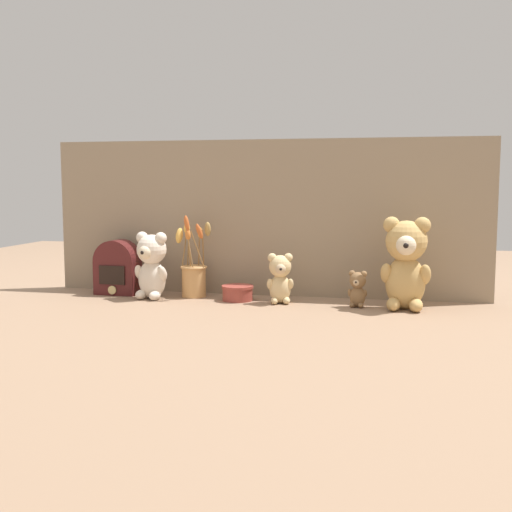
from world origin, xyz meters
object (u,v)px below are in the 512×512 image
object	(u,v)px
teddy_bear_small	(280,277)
flower_vase	(194,273)
teddy_bear_large	(406,262)
decorative_tin_tall	(238,293)
vintage_radio	(118,268)
teddy_bear_medium	(151,264)
teddy_bear_tiny	(358,288)

from	to	relation	value
teddy_bear_small	flower_vase	world-z (taller)	flower_vase
teddy_bear_large	decorative_tin_tall	size ratio (longest dim) A/B	2.70
teddy_bear_small	vintage_radio	bearing A→B (deg)	174.77
teddy_bear_medium	teddy_bear_small	bearing A→B (deg)	1.03
teddy_bear_small	decorative_tin_tall	distance (m)	0.17
teddy_bear_small	teddy_bear_large	bearing A→B (deg)	-2.69
teddy_bear_medium	vintage_radio	world-z (taller)	teddy_bear_medium
flower_vase	vintage_radio	distance (m)	0.30
teddy_bear_tiny	vintage_radio	xyz separation A→B (m)	(-0.89, 0.07, 0.03)
teddy_bear_large	decorative_tin_tall	xyz separation A→B (m)	(-0.57, 0.04, -0.13)
teddy_bear_large	flower_vase	bearing A→B (deg)	173.99
decorative_tin_tall	teddy_bear_small	bearing A→B (deg)	-7.86
teddy_bear_small	vintage_radio	distance (m)	0.63
teddy_bear_large	flower_vase	world-z (taller)	teddy_bear_large
flower_vase	teddy_bear_medium	bearing A→B (deg)	-153.51
teddy_bear_medium	decorative_tin_tall	size ratio (longest dim) A/B	2.13
vintage_radio	decorative_tin_tall	world-z (taller)	vintage_radio
teddy_bear_large	teddy_bear_tiny	size ratio (longest dim) A/B	2.47
teddy_bear_tiny	flower_vase	size ratio (longest dim) A/B	0.41
teddy_bear_large	teddy_bear_small	world-z (taller)	teddy_bear_large
teddy_bear_large	decorative_tin_tall	distance (m)	0.59
teddy_bear_tiny	vintage_radio	bearing A→B (deg)	175.70
teddy_bear_large	teddy_bear_tiny	xyz separation A→B (m)	(-0.15, 0.01, -0.09)
teddy_bear_medium	teddy_bear_tiny	world-z (taller)	teddy_bear_medium
teddy_bear_medium	decorative_tin_tall	bearing A→B (deg)	5.52
teddy_bear_medium	decorative_tin_tall	world-z (taller)	teddy_bear_medium
vintage_radio	decorative_tin_tall	xyz separation A→B (m)	(0.47, -0.04, -0.07)
teddy_bear_tiny	decorative_tin_tall	distance (m)	0.42
decorative_tin_tall	teddy_bear_tiny	bearing A→B (deg)	-4.24
teddy_bear_tiny	flower_vase	xyz separation A→B (m)	(-0.59, 0.07, 0.02)
teddy_bear_small	flower_vase	xyz separation A→B (m)	(-0.33, 0.06, -0.00)
teddy_bear_small	decorative_tin_tall	world-z (taller)	teddy_bear_small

